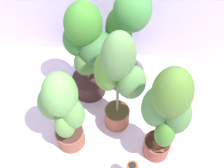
% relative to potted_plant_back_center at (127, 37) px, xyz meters
% --- Properties ---
extents(ground_plane, '(8.00, 8.00, 0.00)m').
position_rel_potted_plant_back_center_xyz_m(ground_plane, '(-0.00, -0.53, -0.56)').
color(ground_plane, silver).
rests_on(ground_plane, ground).
extents(potted_plant_back_center, '(0.36, 0.35, 0.97)m').
position_rel_potted_plant_back_center_xyz_m(potted_plant_back_center, '(0.00, 0.00, 0.00)').
color(potted_plant_back_center, slate).
rests_on(potted_plant_back_center, ground).
extents(potted_plant_back_left, '(0.43, 0.34, 0.93)m').
position_rel_potted_plant_back_center_xyz_m(potted_plant_back_left, '(-0.27, -0.12, -0.04)').
color(potted_plant_back_left, '#341D1A').
rests_on(potted_plant_back_left, ground).
extents(potted_plant_front_left, '(0.36, 0.29, 0.81)m').
position_rel_potted_plant_back_center_xyz_m(potted_plant_front_left, '(-0.36, -0.60, -0.09)').
color(potted_plant_front_left, '#9B533B').
rests_on(potted_plant_front_left, ground).
extents(potted_plant_center, '(0.39, 0.26, 0.98)m').
position_rel_potted_plant_back_center_xyz_m(potted_plant_center, '(-0.03, -0.39, 0.02)').
color(potted_plant_center, '#9A543E').
rests_on(potted_plant_center, ground).
extents(potted_plant_front_right, '(0.37, 0.32, 0.96)m').
position_rel_potted_plant_back_center_xyz_m(potted_plant_front_right, '(0.28, -0.61, 0.03)').
color(potted_plant_front_right, brown).
rests_on(potted_plant_front_right, ground).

